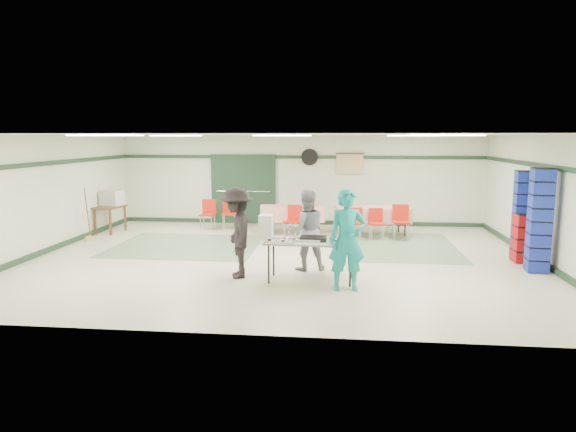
# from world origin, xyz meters

# --- Properties ---
(floor) EXTENTS (11.00, 11.00, 0.00)m
(floor) POSITION_xyz_m (0.00, 0.00, 0.00)
(floor) COLOR beige
(floor) RESTS_ON ground
(ceiling) EXTENTS (11.00, 11.00, 0.00)m
(ceiling) POSITION_xyz_m (0.00, 0.00, 2.70)
(ceiling) COLOR silver
(ceiling) RESTS_ON wall_back
(wall_back) EXTENTS (11.00, 0.00, 11.00)m
(wall_back) POSITION_xyz_m (0.00, 4.50, 1.35)
(wall_back) COLOR beige
(wall_back) RESTS_ON floor
(wall_front) EXTENTS (11.00, 0.00, 11.00)m
(wall_front) POSITION_xyz_m (0.00, -4.50, 1.35)
(wall_front) COLOR beige
(wall_front) RESTS_ON floor
(wall_left) EXTENTS (0.00, 9.00, 9.00)m
(wall_left) POSITION_xyz_m (-5.50, 0.00, 1.35)
(wall_left) COLOR beige
(wall_left) RESTS_ON floor
(wall_right) EXTENTS (0.00, 9.00, 9.00)m
(wall_right) POSITION_xyz_m (5.50, 0.00, 1.35)
(wall_right) COLOR beige
(wall_right) RESTS_ON floor
(trim_back) EXTENTS (11.00, 0.06, 0.10)m
(trim_back) POSITION_xyz_m (0.00, 4.47, 2.05)
(trim_back) COLOR #1D3522
(trim_back) RESTS_ON wall_back
(baseboard_back) EXTENTS (11.00, 0.06, 0.12)m
(baseboard_back) POSITION_xyz_m (0.00, 4.47, 0.06)
(baseboard_back) COLOR #1D3522
(baseboard_back) RESTS_ON floor
(trim_left) EXTENTS (0.06, 9.00, 0.10)m
(trim_left) POSITION_xyz_m (-5.47, 0.00, 2.05)
(trim_left) COLOR #1D3522
(trim_left) RESTS_ON wall_back
(baseboard_left) EXTENTS (0.06, 9.00, 0.12)m
(baseboard_left) POSITION_xyz_m (-5.47, 0.00, 0.06)
(baseboard_left) COLOR #1D3522
(baseboard_left) RESTS_ON floor
(trim_right) EXTENTS (0.06, 9.00, 0.10)m
(trim_right) POSITION_xyz_m (5.47, 0.00, 2.05)
(trim_right) COLOR #1D3522
(trim_right) RESTS_ON wall_back
(baseboard_right) EXTENTS (0.06, 9.00, 0.12)m
(baseboard_right) POSITION_xyz_m (5.47, 0.00, 0.06)
(baseboard_right) COLOR #1D3522
(baseboard_right) RESTS_ON floor
(green_patch_a) EXTENTS (3.50, 3.00, 0.01)m
(green_patch_a) POSITION_xyz_m (-2.50, 1.00, 0.00)
(green_patch_a) COLOR gray
(green_patch_a) RESTS_ON floor
(green_patch_b) EXTENTS (2.50, 3.50, 0.01)m
(green_patch_b) POSITION_xyz_m (2.80, 1.50, 0.00)
(green_patch_b) COLOR gray
(green_patch_b) RESTS_ON floor
(double_door_left) EXTENTS (0.90, 0.06, 2.10)m
(double_door_left) POSITION_xyz_m (-2.20, 4.44, 1.05)
(double_door_left) COLOR gray
(double_door_left) RESTS_ON floor
(double_door_right) EXTENTS (0.90, 0.06, 2.10)m
(double_door_right) POSITION_xyz_m (-1.25, 4.44, 1.05)
(double_door_right) COLOR gray
(double_door_right) RESTS_ON floor
(door_frame) EXTENTS (2.00, 0.03, 2.15)m
(door_frame) POSITION_xyz_m (-1.73, 4.42, 1.05)
(door_frame) COLOR #1D3522
(door_frame) RESTS_ON floor
(wall_fan) EXTENTS (0.50, 0.10, 0.50)m
(wall_fan) POSITION_xyz_m (0.30, 4.44, 2.05)
(wall_fan) COLOR black
(wall_fan) RESTS_ON wall_back
(scroll_banner) EXTENTS (0.80, 0.02, 0.60)m
(scroll_banner) POSITION_xyz_m (1.50, 4.44, 1.85)
(scroll_banner) COLOR tan
(scroll_banner) RESTS_ON wall_back
(serving_table) EXTENTS (1.72, 0.74, 0.76)m
(serving_table) POSITION_xyz_m (0.73, -1.78, 0.71)
(serving_table) COLOR #9C9C97
(serving_table) RESTS_ON floor
(sheet_tray_right) EXTENTS (0.56, 0.44, 0.02)m
(sheet_tray_right) POSITION_xyz_m (1.33, -1.86, 0.77)
(sheet_tray_right) COLOR silver
(sheet_tray_right) RESTS_ON serving_table
(sheet_tray_mid) EXTENTS (0.54, 0.41, 0.02)m
(sheet_tray_mid) POSITION_xyz_m (0.65, -1.71, 0.77)
(sheet_tray_mid) COLOR silver
(sheet_tray_mid) RESTS_ON serving_table
(sheet_tray_left) EXTENTS (0.54, 0.42, 0.02)m
(sheet_tray_left) POSITION_xyz_m (0.19, -1.94, 0.77)
(sheet_tray_left) COLOR silver
(sheet_tray_left) RESTS_ON serving_table
(baking_pan) EXTENTS (0.49, 0.31, 0.08)m
(baking_pan) POSITION_xyz_m (0.78, -1.76, 0.80)
(baking_pan) COLOR black
(baking_pan) RESTS_ON serving_table
(foam_box_stack) EXTENTS (0.26, 0.24, 0.46)m
(foam_box_stack) POSITION_xyz_m (-0.12, -1.68, 0.99)
(foam_box_stack) COLOR white
(foam_box_stack) RESTS_ON serving_table
(volunteer_teal) EXTENTS (0.70, 0.52, 1.78)m
(volunteer_teal) POSITION_xyz_m (1.39, -2.27, 0.89)
(volunteer_teal) COLOR teal
(volunteer_teal) RESTS_ON floor
(volunteer_grey) EXTENTS (0.92, 0.80, 1.62)m
(volunteer_grey) POSITION_xyz_m (0.59, -0.97, 0.81)
(volunteer_grey) COLOR gray
(volunteer_grey) RESTS_ON floor
(volunteer_dark) EXTENTS (0.92, 1.24, 1.72)m
(volunteer_dark) POSITION_xyz_m (-0.68, -1.65, 0.86)
(volunteer_dark) COLOR black
(volunteer_dark) RESTS_ON floor
(dining_table_a) EXTENTS (2.08, 1.16, 0.77)m
(dining_table_a) POSITION_xyz_m (2.12, 2.94, 0.57)
(dining_table_a) COLOR red
(dining_table_a) RESTS_ON floor
(dining_table_b) EXTENTS (1.82, 1.01, 0.77)m
(dining_table_b) POSITION_xyz_m (-0.08, 2.94, 0.57)
(dining_table_b) COLOR red
(dining_table_b) RESTS_ON floor
(chair_a) EXTENTS (0.42, 0.42, 0.81)m
(chair_a) POSITION_xyz_m (2.18, 2.37, 0.49)
(chair_a) COLOR red
(chair_a) RESTS_ON floor
(chair_b) EXTENTS (0.41, 0.41, 0.81)m
(chair_b) POSITION_xyz_m (1.63, 2.37, 0.50)
(chair_b) COLOR red
(chair_b) RESTS_ON floor
(chair_c) EXTENTS (0.43, 0.43, 0.91)m
(chair_c) POSITION_xyz_m (2.82, 2.38, 0.56)
(chair_c) COLOR red
(chair_c) RESTS_ON floor
(chair_d) EXTENTS (0.50, 0.50, 0.86)m
(chair_d) POSITION_xyz_m (0.01, 2.37, 0.53)
(chair_d) COLOR red
(chair_d) RESTS_ON floor
(chair_loose_a) EXTENTS (0.46, 0.46, 0.89)m
(chair_loose_a) POSITION_xyz_m (-1.95, 3.43, 0.54)
(chair_loose_a) COLOR red
(chair_loose_a) RESTS_ON floor
(chair_loose_b) EXTENTS (0.42, 0.42, 0.87)m
(chair_loose_b) POSITION_xyz_m (-2.53, 3.22, 0.53)
(chair_loose_b) COLOR red
(chair_loose_b) RESTS_ON floor
(crate_stack_blue_a) EXTENTS (0.43, 0.43, 2.06)m
(crate_stack_blue_a) POSITION_xyz_m (5.15, -0.65, 1.03)
(crate_stack_blue_a) COLOR #193299
(crate_stack_blue_a) RESTS_ON floor
(crate_stack_red) EXTENTS (0.41, 0.41, 1.05)m
(crate_stack_red) POSITION_xyz_m (5.15, 0.14, 0.53)
(crate_stack_red) COLOR #9A110F
(crate_stack_red) RESTS_ON floor
(crate_stack_blue_b) EXTENTS (0.41, 0.41, 1.95)m
(crate_stack_blue_b) POSITION_xyz_m (5.15, 0.30, 0.97)
(crate_stack_blue_b) COLOR #193299
(crate_stack_blue_b) RESTS_ON floor
(printer_table) EXTENTS (0.70, 0.98, 0.74)m
(printer_table) POSITION_xyz_m (-5.15, 2.52, 0.64)
(printer_table) COLOR brown
(printer_table) RESTS_ON floor
(office_printer) EXTENTS (0.60, 0.55, 0.42)m
(office_printer) POSITION_xyz_m (-5.15, 2.69, 0.96)
(office_printer) COLOR #B3B3AE
(office_printer) RESTS_ON printer_table
(broom) EXTENTS (0.04, 0.22, 1.33)m
(broom) POSITION_xyz_m (-5.23, 1.42, 0.70)
(broom) COLOR brown
(broom) RESTS_ON floor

